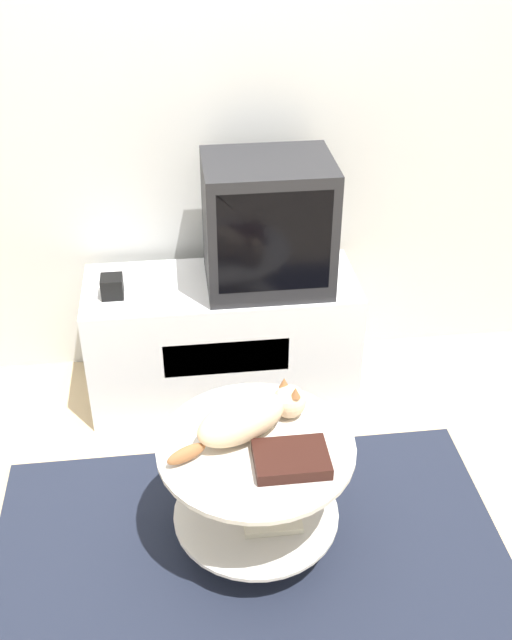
{
  "coord_description": "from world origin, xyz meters",
  "views": [
    {
      "loc": [
        -0.19,
        -1.75,
        2.17
      ],
      "look_at": [
        0.08,
        0.54,
        0.65
      ],
      "focal_mm": 42.0,
      "sensor_mm": 36.0,
      "label": 1
    }
  ],
  "objects_px": {
    "tv": "(268,224)",
    "speaker": "(112,287)",
    "dvd_box": "(291,459)",
    "cat": "(249,417)"
  },
  "relations": [
    {
      "from": "cat",
      "to": "tv",
      "type": "bearing_deg",
      "value": 50.56
    },
    {
      "from": "tv",
      "to": "cat",
      "type": "distance_m",
      "value": 0.89
    },
    {
      "from": "dvd_box",
      "to": "speaker",
      "type": "bearing_deg",
      "value": 121.72
    },
    {
      "from": "tv",
      "to": "dvd_box",
      "type": "xyz_separation_m",
      "value": [
        -0.05,
        -0.99,
        -0.34
      ]
    },
    {
      "from": "tv",
      "to": "speaker",
      "type": "relative_size",
      "value": 6.02
    },
    {
      "from": "speaker",
      "to": "dvd_box",
      "type": "bearing_deg",
      "value": -58.28
    },
    {
      "from": "dvd_box",
      "to": "cat",
      "type": "relative_size",
      "value": 0.49
    },
    {
      "from": "dvd_box",
      "to": "tv",
      "type": "bearing_deg",
      "value": 86.84
    },
    {
      "from": "tv",
      "to": "speaker",
      "type": "xyz_separation_m",
      "value": [
        -0.64,
        -0.04,
        -0.22
      ]
    },
    {
      "from": "tv",
      "to": "speaker",
      "type": "bearing_deg",
      "value": -176.55
    }
  ]
}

